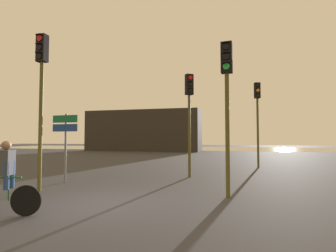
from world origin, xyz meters
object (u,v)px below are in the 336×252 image
object	(u,v)px
traffic_light_near_left	(41,83)
direction_sign_post	(65,135)
traffic_light_far_right	(257,109)
distant_building	(143,131)
traffic_light_near_right	(227,89)
cyclist	(5,178)
traffic_light_center	(189,105)

from	to	relation	value
traffic_light_near_left	direction_sign_post	size ratio (longest dim) A/B	1.94
traffic_light_far_right	direction_sign_post	size ratio (longest dim) A/B	1.88
distant_building	traffic_light_near_right	world-z (taller)	distant_building
traffic_light_near_right	direction_sign_post	xyz separation A→B (m)	(-6.07, 0.94, -1.31)
traffic_light_near_left	cyclist	distance (m)	3.82
distant_building	traffic_light_center	xyz separation A→B (m)	(10.21, -21.71, 0.44)
traffic_light_near_left	traffic_light_far_right	distance (m)	11.38
traffic_light_near_left	traffic_light_center	size ratio (longest dim) A/B	1.13
traffic_light_near_right	traffic_light_near_left	bearing A→B (deg)	9.91
traffic_light_near_right	traffic_light_near_left	size ratio (longest dim) A/B	0.88
distant_building	traffic_light_far_right	size ratio (longest dim) A/B	3.12
traffic_light_center	cyclist	size ratio (longest dim) A/B	2.70
traffic_light_near_left	traffic_light_far_right	bearing A→B (deg)	-128.29
traffic_light_near_right	direction_sign_post	distance (m)	6.28
traffic_light_far_right	direction_sign_post	bearing A→B (deg)	31.68
cyclist	traffic_light_center	bearing A→B (deg)	-39.16
direction_sign_post	cyclist	xyz separation A→B (m)	(1.48, -4.02, -0.97)
traffic_light_far_right	traffic_light_center	size ratio (longest dim) A/B	1.09
cyclist	traffic_light_far_right	bearing A→B (deg)	-43.87
distant_building	traffic_light_near_left	xyz separation A→B (m)	(6.12, -25.85, 0.80)
distant_building	direction_sign_post	xyz separation A→B (m)	(5.89, -24.28, -0.87)
traffic_light_center	cyclist	xyz separation A→B (m)	(-2.84, -6.59, -2.29)
traffic_light_near_right	cyclist	world-z (taller)	traffic_light_near_right
distant_building	traffic_light_center	distance (m)	23.99
traffic_light_near_right	traffic_light_far_right	distance (m)	8.27
distant_building	cyclist	size ratio (longest dim) A/B	9.19
traffic_light_far_right	cyclist	bearing A→B (deg)	49.62
traffic_light_center	direction_sign_post	distance (m)	5.20
distant_building	cyclist	xyz separation A→B (m)	(7.37, -28.30, -1.85)
traffic_light_far_right	direction_sign_post	distance (m)	10.49
direction_sign_post	cyclist	size ratio (longest dim) A/B	1.57
traffic_light_near_right	traffic_light_near_left	xyz separation A→B (m)	(-5.84, -0.63, 0.37)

